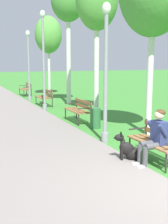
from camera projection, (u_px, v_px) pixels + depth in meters
park_bench_near at (157, 140)px, 6.62m from camera, size 0.55×1.50×0.85m
park_bench_mid at (79, 109)px, 10.93m from camera, size 0.55×1.50×0.85m
park_bench_far at (45, 96)px, 14.92m from camera, size 0.55×1.50×0.85m
park_bench_furthest at (26, 88)px, 19.22m from camera, size 0.55×1.50×0.85m
person_seated_on_near_bench at (155, 135)px, 6.35m from camera, size 0.74×0.49×1.25m
dog_black at (129, 150)px, 6.67m from camera, size 0.79×0.45×0.71m
lamp_post_near at (106, 73)px, 7.88m from camera, size 0.24×0.24×3.82m
lamp_post_mid at (44, 60)px, 13.06m from camera, size 0.24×0.24×4.50m
lamp_post_far at (29, 65)px, 16.37m from camera, size 0.24×0.24×3.97m
birch_tree_fourth at (68, 3)px, 14.58m from camera, size 1.75×1.59×6.39m
birch_tree_fifth at (48, 35)px, 18.88m from camera, size 1.78×1.65×5.20m
litter_bin at (95, 118)px, 9.92m from camera, size 0.36×0.36×0.70m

